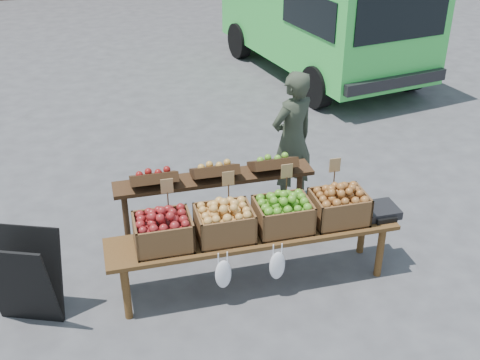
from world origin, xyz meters
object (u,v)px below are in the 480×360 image
object	(u,v)px
crate_golden_apples	(163,232)
crate_russet_pears	(224,224)
display_bench	(253,258)
delivery_van	(321,16)
chalkboard_sign	(25,279)
back_table	(215,201)
vendor	(292,140)
crate_green_apples	(339,207)
weighing_scale	(379,210)
crate_red_apples	(283,215)

from	to	relation	value
crate_golden_apples	crate_russet_pears	world-z (taller)	same
display_bench	delivery_van	bearing A→B (deg)	63.38
chalkboard_sign	delivery_van	bearing A→B (deg)	71.35
back_table	crate_russet_pears	world-z (taller)	back_table
chalkboard_sign	vendor	bearing A→B (deg)	47.38
back_table	crate_green_apples	xyz separation A→B (m)	(1.03, -0.72, 0.19)
weighing_scale	delivery_van	bearing A→B (deg)	74.38
chalkboard_sign	crate_golden_apples	world-z (taller)	chalkboard_sign
crate_russet_pears	crate_green_apples	xyz separation A→B (m)	(1.10, 0.00, 0.00)
crate_russet_pears	crate_golden_apples	bearing A→B (deg)	180.00
display_bench	weighing_scale	size ratio (longest dim) A/B	7.94
crate_golden_apples	weighing_scale	world-z (taller)	crate_golden_apples
vendor	display_bench	size ratio (longest dim) A/B	0.59
crate_red_apples	display_bench	bearing A→B (deg)	180.00
display_bench	crate_green_apples	xyz separation A→B (m)	(0.82, 0.00, 0.42)
chalkboard_sign	weighing_scale	distance (m)	3.28
weighing_scale	display_bench	bearing A→B (deg)	180.00
display_bench	crate_golden_apples	xyz separation A→B (m)	(-0.82, 0.00, 0.42)
delivery_van	crate_green_apples	size ratio (longest dim) A/B	9.29
crate_russet_pears	back_table	bearing A→B (deg)	84.29
chalkboard_sign	weighing_scale	world-z (taller)	chalkboard_sign
vendor	display_bench	bearing A→B (deg)	35.61
chalkboard_sign	crate_green_apples	bearing A→B (deg)	22.01
delivery_van	crate_red_apples	distance (m)	6.20
crate_green_apples	delivery_van	bearing A→B (deg)	70.46
vendor	crate_red_apples	bearing A→B (deg)	44.89
back_table	crate_red_apples	world-z (taller)	back_table
back_table	crate_russet_pears	xyz separation A→B (m)	(-0.07, -0.72, 0.19)
back_table	display_bench	size ratio (longest dim) A/B	0.78
display_bench	chalkboard_sign	bearing A→B (deg)	179.93
back_table	weighing_scale	distance (m)	1.62
vendor	crate_red_apples	size ratio (longest dim) A/B	3.19
vendor	back_table	bearing A→B (deg)	8.52
crate_russet_pears	vendor	bearing A→B (deg)	50.85
display_bench	weighing_scale	distance (m)	1.29
vendor	back_table	world-z (taller)	vendor
vendor	weighing_scale	size ratio (longest dim) A/B	4.69
chalkboard_sign	crate_red_apples	bearing A→B (deg)	22.00
crate_golden_apples	weighing_scale	distance (m)	2.08
vendor	crate_russet_pears	xyz separation A→B (m)	(-1.10, -1.35, -0.09)
display_bench	crate_russet_pears	world-z (taller)	crate_russet_pears
crate_russet_pears	crate_green_apples	world-z (taller)	same
crate_red_apples	crate_green_apples	bearing A→B (deg)	0.00
back_table	crate_red_apples	distance (m)	0.88
delivery_van	crate_golden_apples	bearing A→B (deg)	-133.35
weighing_scale	chalkboard_sign	bearing A→B (deg)	179.96
delivery_van	vendor	world-z (taller)	delivery_van
delivery_van	weighing_scale	xyz separation A→B (m)	(-1.58, -5.64, -0.43)
delivery_van	weighing_scale	world-z (taller)	delivery_van
delivery_van	crate_russet_pears	world-z (taller)	delivery_van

